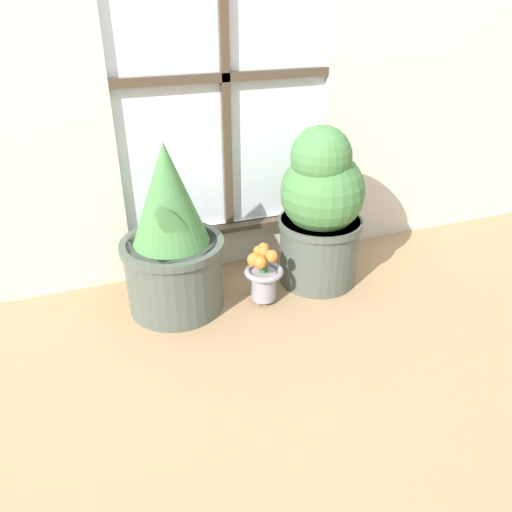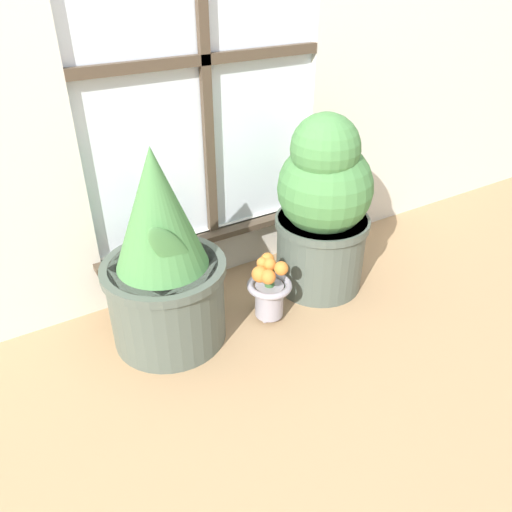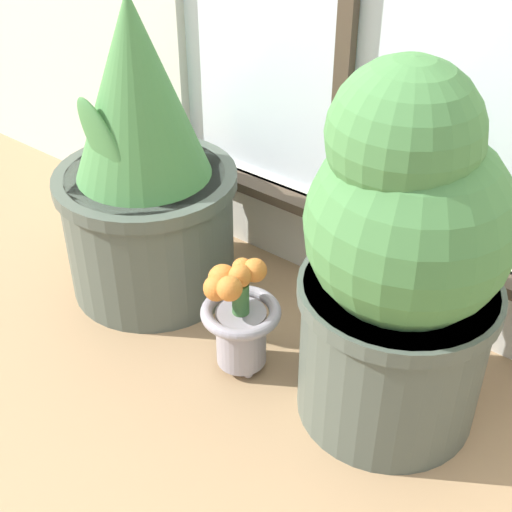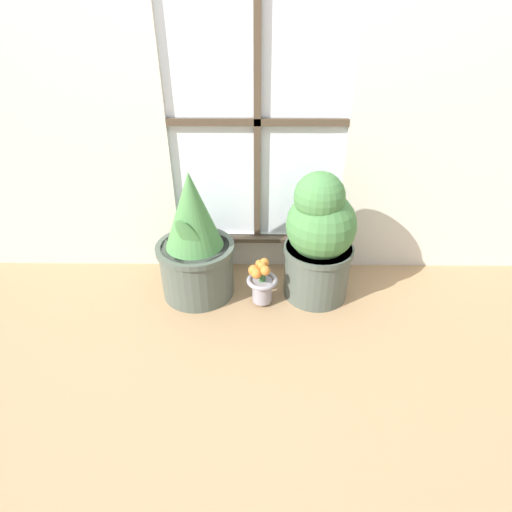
{
  "view_description": "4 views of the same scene",
  "coord_description": "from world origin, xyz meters",
  "views": [
    {
      "loc": [
        -0.6,
        -1.53,
        1.19
      ],
      "look_at": [
        0.01,
        0.15,
        0.21
      ],
      "focal_mm": 35.0,
      "sensor_mm": 36.0,
      "label": 1
    },
    {
      "loc": [
        -0.77,
        -1.11,
        1.18
      ],
      "look_at": [
        0.03,
        0.22,
        0.22
      ],
      "focal_mm": 35.0,
      "sensor_mm": 36.0,
      "label": 2
    },
    {
      "loc": [
        0.73,
        -0.73,
        1.06
      ],
      "look_at": [
        -0.0,
        0.21,
        0.22
      ],
      "focal_mm": 50.0,
      "sensor_mm": 36.0,
      "label": 3
    },
    {
      "loc": [
        0.02,
        -1.56,
        1.37
      ],
      "look_at": [
        -0.0,
        0.16,
        0.27
      ],
      "focal_mm": 28.0,
      "sensor_mm": 36.0,
      "label": 4
    }
  ],
  "objects": [
    {
      "name": "flower_vase",
      "position": [
        0.03,
        0.12,
        0.14
      ],
      "size": [
        0.16,
        0.16,
        0.27
      ],
      "color": "#99939E",
      "rests_on": "ground_plane"
    },
    {
      "name": "potted_plant_left",
      "position": [
        -0.32,
        0.22,
        0.3
      ],
      "size": [
        0.41,
        0.41,
        0.7
      ],
      "color": "#4C564C",
      "rests_on": "ground_plane"
    },
    {
      "name": "potted_plant_right",
      "position": [
        0.32,
        0.2,
        0.35
      ],
      "size": [
        0.36,
        0.36,
        0.71
      ],
      "color": "#4C564C",
      "rests_on": "ground_plane"
    },
    {
      "name": "ground_plane",
      "position": [
        0.0,
        0.0,
        0.0
      ],
      "size": [
        10.0,
        10.0,
        0.0
      ],
      "primitive_type": "plane",
      "color": "tan"
    }
  ]
}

